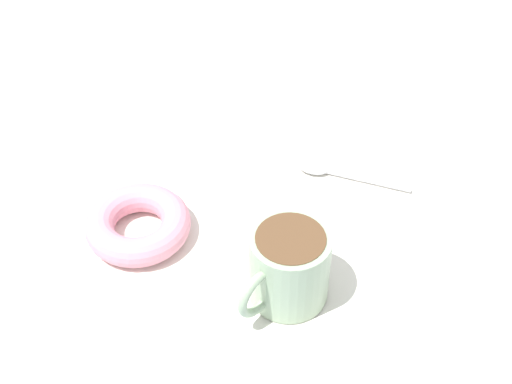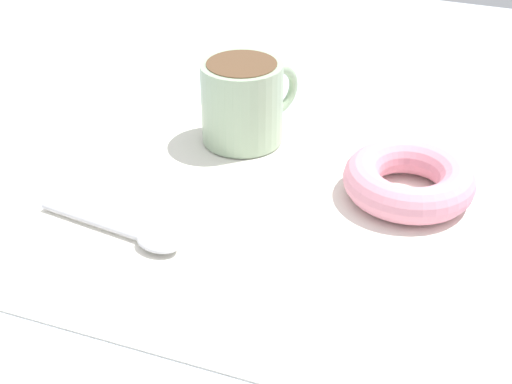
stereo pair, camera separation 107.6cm
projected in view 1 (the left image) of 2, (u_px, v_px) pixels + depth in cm
name	position (u px, v px, depth cm)	size (l,w,h in cm)	color
ground_plane	(276.00, 232.00, 78.46)	(120.00, 120.00, 2.00)	#B2BCC6
napkin	(256.00, 206.00, 79.84)	(34.42, 34.42, 0.30)	white
coffee_cup	(288.00, 266.00, 67.85)	(10.23, 7.81, 7.95)	#9EB793
donut	(138.00, 224.00, 75.41)	(11.22, 11.22, 3.13)	pink
spoon	(329.00, 171.00, 83.27)	(2.84, 13.40, 0.90)	silver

